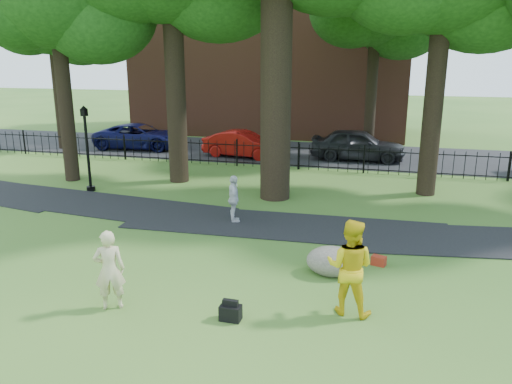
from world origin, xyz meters
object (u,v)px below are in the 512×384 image
(lamppost, at_px, (87,150))
(red_sedan, at_px, (243,144))
(woman, at_px, (109,270))
(boulder, at_px, (332,259))
(man, at_px, (350,267))

(lamppost, distance_m, red_sedan, 8.99)
(woman, relative_size, lamppost, 0.52)
(boulder, relative_size, red_sedan, 0.30)
(woman, relative_size, red_sedan, 0.42)
(woman, bearing_deg, lamppost, -82.09)
(boulder, bearing_deg, red_sedan, 114.75)
(man, bearing_deg, woman, 20.94)
(man, relative_size, lamppost, 0.61)
(man, relative_size, red_sedan, 0.49)
(lamppost, bearing_deg, red_sedan, 70.13)
(woman, distance_m, man, 4.96)
(boulder, bearing_deg, woman, -145.80)
(man, xyz_separation_m, red_sedan, (-6.70, 15.21, -0.33))
(red_sedan, bearing_deg, lamppost, 162.78)
(woman, distance_m, boulder, 5.23)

